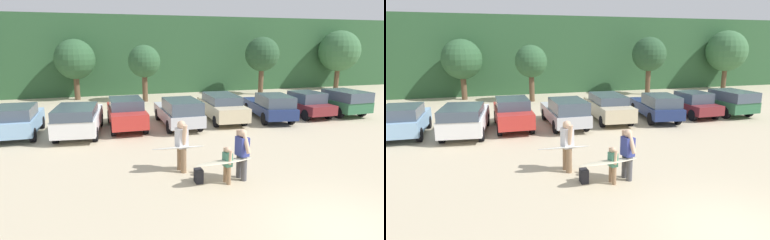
% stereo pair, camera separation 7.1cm
% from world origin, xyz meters
% --- Properties ---
extents(ground_plane, '(120.00, 120.00, 0.00)m').
position_xyz_m(ground_plane, '(0.00, 0.00, 0.00)').
color(ground_plane, '#C1B293').
extents(hillside_ridge, '(108.00, 12.00, 6.77)m').
position_xyz_m(hillside_ridge, '(0.00, 29.54, 3.39)').
color(hillside_ridge, '#2D5633').
rests_on(hillside_ridge, ground_plane).
extents(tree_center, '(3.12, 3.12, 4.75)m').
position_xyz_m(tree_center, '(-6.98, 22.11, 3.17)').
color(tree_center, brown).
rests_on(tree_center, ground_plane).
extents(tree_center_right, '(2.45, 2.45, 4.30)m').
position_xyz_m(tree_center_right, '(-1.89, 19.80, 3.03)').
color(tree_center_right, brown).
rests_on(tree_center_right, ground_plane).
extents(tree_far_left, '(2.93, 2.93, 4.96)m').
position_xyz_m(tree_far_left, '(8.45, 20.66, 3.46)').
color(tree_far_left, brown).
rests_on(tree_far_left, ground_plane).
extents(tree_ridge_back, '(3.91, 3.91, 5.65)m').
position_xyz_m(tree_ridge_back, '(17.56, 22.10, 3.67)').
color(tree_ridge_back, brown).
rests_on(tree_ridge_back, ground_plane).
extents(parked_car_sky_blue, '(1.87, 3.93, 1.54)m').
position_xyz_m(parked_car_sky_blue, '(-9.21, 11.38, 0.82)').
color(parked_car_sky_blue, '#84ADD1').
rests_on(parked_car_sky_blue, ground_plane).
extents(parked_car_white, '(2.35, 4.72, 1.53)m').
position_xyz_m(parked_car_white, '(-6.44, 10.89, 0.83)').
color(parked_car_white, white).
rests_on(parked_car_white, ground_plane).
extents(parked_car_red, '(1.83, 4.30, 1.59)m').
position_xyz_m(parked_car_red, '(-4.09, 11.63, 0.85)').
color(parked_car_red, '#B72D28').
rests_on(parked_car_red, ground_plane).
extents(parked_car_silver, '(1.82, 4.72, 1.57)m').
position_xyz_m(parked_car_silver, '(-1.35, 11.17, 0.82)').
color(parked_car_silver, silver).
rests_on(parked_car_silver, ground_plane).
extents(parked_car_champagne, '(2.04, 4.80, 1.51)m').
position_xyz_m(parked_car_champagne, '(1.40, 11.99, 0.81)').
color(parked_car_champagne, beige).
rests_on(parked_car_champagne, ground_plane).
extents(parked_car_navy, '(2.37, 4.92, 1.55)m').
position_xyz_m(parked_car_navy, '(4.19, 11.35, 0.81)').
color(parked_car_navy, navy).
rests_on(parked_car_navy, ground_plane).
extents(parked_car_maroon, '(1.84, 4.07, 1.50)m').
position_xyz_m(parked_car_maroon, '(6.82, 11.76, 0.77)').
color(parked_car_maroon, maroon).
rests_on(parked_car_maroon, ground_plane).
extents(parked_car_forest_green, '(2.09, 4.84, 1.58)m').
position_xyz_m(parked_car_forest_green, '(9.15, 11.75, 0.84)').
color(parked_car_forest_green, '#2D6642').
rests_on(parked_car_forest_green, ground_plane).
extents(person_adult, '(0.40, 0.81, 1.81)m').
position_xyz_m(person_adult, '(-2.82, 4.89, 1.02)').
color(person_adult, '#8C6B4C').
rests_on(person_adult, ground_plane).
extents(person_child, '(0.27, 0.46, 1.21)m').
position_xyz_m(person_child, '(-1.69, 3.47, 0.68)').
color(person_child, '#8C6B4C').
rests_on(person_child, ground_plane).
extents(person_companion, '(0.37, 0.78, 1.69)m').
position_xyz_m(person_companion, '(-1.11, 3.66, 0.96)').
color(person_companion, '#4C4C51').
rests_on(person_companion, ground_plane).
extents(surfboard_white, '(1.87, 0.60, 0.22)m').
position_xyz_m(surfboard_white, '(-2.95, 4.85, 0.87)').
color(surfboard_white, white).
extents(surfboard_cream, '(2.09, 0.84, 0.15)m').
position_xyz_m(surfboard_cream, '(-1.81, 3.46, 0.74)').
color(surfboard_cream, beige).
extents(backpack_dropped, '(0.24, 0.34, 0.45)m').
position_xyz_m(backpack_dropped, '(-2.55, 3.77, 0.22)').
color(backpack_dropped, black).
rests_on(backpack_dropped, ground_plane).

